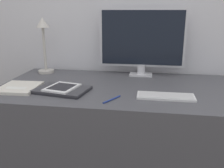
% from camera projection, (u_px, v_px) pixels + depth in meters
% --- Properties ---
extents(wall_back, '(3.60, 0.05, 2.40)m').
position_uv_depth(wall_back, '(135.00, 11.00, 1.80)').
color(wall_back, silver).
rests_on(wall_back, ground_plane).
extents(desk, '(1.60, 0.76, 0.75)m').
position_uv_depth(desk, '(128.00, 142.00, 1.64)').
color(desk, '#4C4C51').
rests_on(desk, ground_plane).
extents(monitor, '(0.59, 0.11, 0.47)m').
position_uv_depth(monitor, '(142.00, 40.00, 1.74)').
color(monitor, silver).
rests_on(monitor, desk).
extents(keyboard, '(0.31, 0.12, 0.01)m').
position_uv_depth(keyboard, '(166.00, 96.00, 1.34)').
color(keyboard, silver).
rests_on(keyboard, desk).
extents(laptop, '(0.32, 0.25, 0.02)m').
position_uv_depth(laptop, '(62.00, 90.00, 1.44)').
color(laptop, '#232328').
rests_on(laptop, desk).
extents(ereader, '(0.19, 0.22, 0.01)m').
position_uv_depth(ereader, '(62.00, 87.00, 1.44)').
color(ereader, white).
rests_on(ereader, laptop).
extents(desk_lamp, '(0.12, 0.12, 0.40)m').
position_uv_depth(desk_lamp, '(44.00, 40.00, 1.81)').
color(desk_lamp, '#BCB7AD').
rests_on(desk_lamp, desk).
extents(notebook, '(0.23, 0.25, 0.02)m').
position_uv_depth(notebook, '(19.00, 88.00, 1.48)').
color(notebook, silver).
rests_on(notebook, desk).
extents(pen, '(0.08, 0.13, 0.01)m').
position_uv_depth(pen, '(112.00, 99.00, 1.30)').
color(pen, navy).
rests_on(pen, desk).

